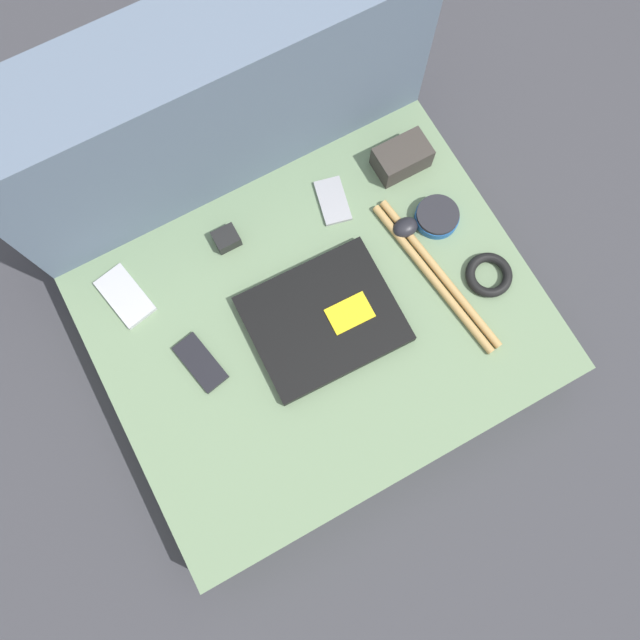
% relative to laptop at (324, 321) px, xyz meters
% --- Properties ---
extents(ground_plane, '(8.00, 8.00, 0.00)m').
position_rel_laptop_xyz_m(ground_plane, '(-0.01, 0.00, -0.17)').
color(ground_plane, '#38383D').
extents(couch_seat, '(0.90, 0.71, 0.15)m').
position_rel_laptop_xyz_m(couch_seat, '(-0.01, 0.00, -0.09)').
color(couch_seat, slate).
rests_on(couch_seat, ground_plane).
extents(couch_backrest, '(0.90, 0.20, 0.53)m').
position_rel_laptop_xyz_m(couch_backrest, '(-0.01, 0.46, 0.10)').
color(couch_backrest, slate).
rests_on(couch_backrest, ground_plane).
extents(laptop, '(0.31, 0.26, 0.03)m').
position_rel_laptop_xyz_m(laptop, '(0.00, 0.00, 0.00)').
color(laptop, black).
rests_on(laptop, couch_seat).
extents(computer_mouse, '(0.06, 0.05, 0.03)m').
position_rel_laptop_xyz_m(computer_mouse, '(0.25, 0.10, 0.00)').
color(computer_mouse, black).
rests_on(computer_mouse, couch_seat).
extents(speaker_puck, '(0.10, 0.10, 0.03)m').
position_rel_laptop_xyz_m(speaker_puck, '(0.33, 0.09, 0.00)').
color(speaker_puck, '#1E569E').
rests_on(speaker_puck, couch_seat).
extents(phone_silver, '(0.08, 0.13, 0.01)m').
position_rel_laptop_xyz_m(phone_silver, '(-0.26, 0.05, -0.01)').
color(phone_silver, black).
rests_on(phone_silver, couch_seat).
extents(phone_black, '(0.08, 0.12, 0.01)m').
position_rel_laptop_xyz_m(phone_black, '(0.15, 0.23, -0.01)').
color(phone_black, '#99999E').
rests_on(phone_black, couch_seat).
extents(phone_small, '(0.09, 0.14, 0.01)m').
position_rel_laptop_xyz_m(phone_small, '(-0.34, 0.25, -0.01)').
color(phone_small, '#B7B7BC').
rests_on(phone_small, couch_seat).
extents(camera_pouch, '(0.12, 0.07, 0.06)m').
position_rel_laptop_xyz_m(camera_pouch, '(0.32, 0.24, 0.02)').
color(camera_pouch, '#38332D').
rests_on(camera_pouch, couch_seat).
extents(charger_brick, '(0.05, 0.05, 0.03)m').
position_rel_laptop_xyz_m(charger_brick, '(-0.10, 0.26, 0.00)').
color(charger_brick, black).
rests_on(charger_brick, couch_seat).
extents(cable_coil, '(0.10, 0.10, 0.02)m').
position_rel_laptop_xyz_m(cable_coil, '(0.35, -0.08, -0.00)').
color(cable_coil, black).
rests_on(cable_coil, couch_seat).
extents(drumstick_pair, '(0.09, 0.40, 0.02)m').
position_rel_laptop_xyz_m(drumstick_pair, '(0.26, -0.02, -0.00)').
color(drumstick_pair, tan).
rests_on(drumstick_pair, couch_seat).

